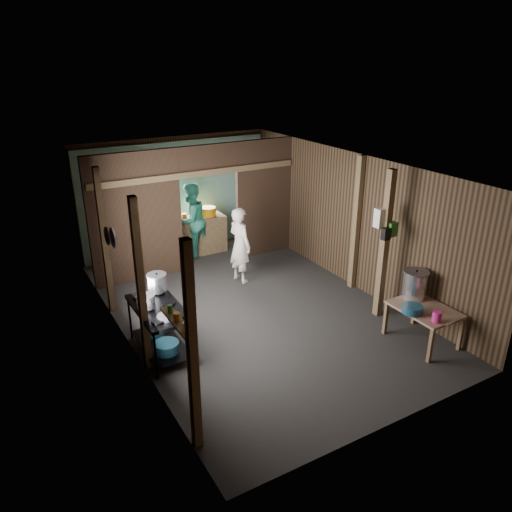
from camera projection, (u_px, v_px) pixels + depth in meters
floor at (251, 308)px, 8.93m from camera, size 4.50×7.00×0.00m
ceiling at (250, 166)px, 7.94m from camera, size 4.50×7.00×0.00m
wall_back at (175, 194)px, 11.24m from camera, size 4.50×0.00×2.60m
wall_front at (399, 336)px, 5.63m from camera, size 4.50×0.00×2.60m
wall_left at (120, 268)px, 7.40m from camera, size 0.00×7.00×2.60m
wall_right at (352, 221)px, 9.47m from camera, size 0.00×7.00×2.60m
partition_left at (136, 219)px, 9.59m from camera, size 1.85×0.10×2.60m
partition_right at (264, 198)px, 10.92m from camera, size 1.35×0.10×2.60m
partition_header at (208, 159)px, 9.93m from camera, size 1.30×0.10×0.60m
turquoise_panel at (177, 197)px, 11.21m from camera, size 4.40×0.06×2.50m
back_counter at (199, 235)px, 11.27m from camera, size 1.20×0.50×0.85m
wall_clock at (186, 168)px, 11.04m from camera, size 0.20×0.03×0.20m
post_left_a at (192, 351)px, 5.35m from camera, size 0.10×0.12×2.60m
post_left_b at (141, 287)px, 6.79m from camera, size 0.10×0.12×2.60m
post_left_c at (105, 242)px, 8.39m from camera, size 0.10×0.12×2.60m
post_right at (356, 224)px, 9.28m from camera, size 0.10×0.12×2.60m
post_free at (384, 246)px, 8.25m from camera, size 0.12×0.12×2.60m
cross_beam at (198, 173)px, 9.87m from camera, size 4.40×0.12×0.12m
pan_lid_big at (113, 238)px, 7.61m from camera, size 0.03×0.34×0.34m
pan_lid_small at (107, 236)px, 7.96m from camera, size 0.03×0.30×0.30m
wall_shelf at (177, 322)px, 5.73m from camera, size 0.14×0.80×0.03m
jar_white at (185, 326)px, 5.50m from camera, size 0.07×0.07×0.10m
jar_yellow at (177, 317)px, 5.70m from camera, size 0.08×0.08×0.10m
jar_green at (170, 309)px, 5.88m from camera, size 0.06×0.06×0.10m
bag_white at (381, 218)px, 8.10m from camera, size 0.22×0.15×0.32m
bag_green at (392, 229)px, 8.11m from camera, size 0.16×0.12×0.24m
bag_black at (386, 234)px, 8.05m from camera, size 0.14×0.10×0.20m
gas_range at (160, 330)px, 7.47m from camera, size 0.69×1.34×0.79m
prep_table at (422, 325)px, 7.80m from camera, size 0.74×1.01×0.60m
stove_pot_large at (157, 283)px, 7.75m from camera, size 0.38×0.38×0.32m
stove_pot_med at (146, 303)px, 7.24m from camera, size 0.31×0.31×0.24m
frying_pan at (167, 317)px, 7.01m from camera, size 0.31×0.52×0.07m
blue_tub_front at (167, 347)px, 7.34m from camera, size 0.37×0.37×0.15m
blue_tub_back at (155, 332)px, 7.78m from camera, size 0.29×0.29×0.12m
stock_pot at (415, 285)px, 7.97m from camera, size 0.43×0.43×0.48m
wash_basin at (412, 309)px, 7.54m from camera, size 0.39×0.39×0.12m
pink_bucket at (437, 317)px, 7.28m from camera, size 0.16×0.16×0.16m
knife at (452, 323)px, 7.27m from camera, size 0.30×0.07×0.01m
yellow_tub at (208, 211)px, 11.19m from camera, size 0.36×0.36×0.20m
red_cup at (184, 217)px, 10.93m from camera, size 0.12×0.12×0.14m
cook at (240, 245)px, 9.75m from camera, size 0.46×0.62×1.53m
worker_back at (191, 220)px, 10.92m from camera, size 1.01×0.92×1.69m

